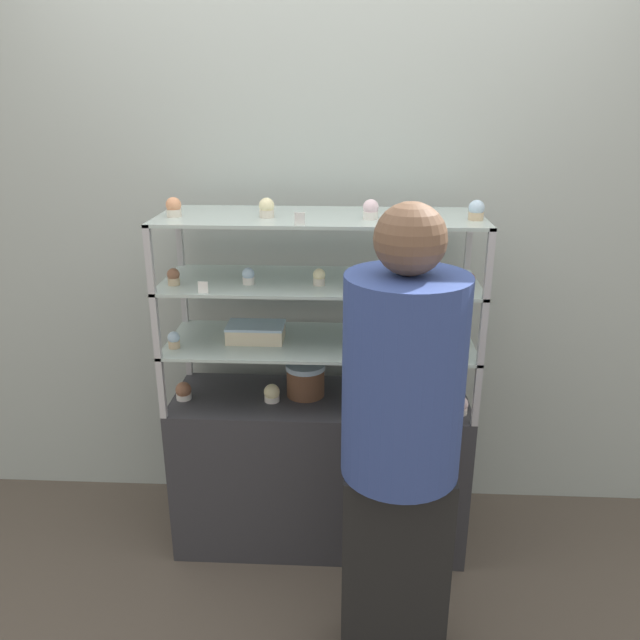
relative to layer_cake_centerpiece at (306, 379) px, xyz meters
The scene contains 29 objects.
ground_plane 0.75m from the layer_cake_centerpiece, 18.91° to the right, with size 20.00×20.00×0.00m, color brown.
back_wall 0.65m from the layer_cake_centerpiece, 79.77° to the left, with size 8.00×0.05×2.60m.
display_base 0.41m from the layer_cake_centerpiece, 18.91° to the right, with size 1.21×0.42×0.67m.
display_riser_lower 0.18m from the layer_cake_centerpiece, 18.91° to the right, with size 1.21×0.42×0.25m.
display_riser_middle 0.42m from the layer_cake_centerpiece, 18.91° to the right, with size 1.21×0.42×0.25m.
display_riser_upper 0.67m from the layer_cake_centerpiece, 18.91° to the right, with size 1.21×0.42×0.25m.
layer_cake_centerpiece is the anchor object (origin of this frame).
sheet_cake_frosted 0.29m from the layer_cake_centerpiece, behind, with size 0.23×0.14×0.07m.
cupcake_0 0.50m from the layer_cake_centerpiece, behind, with size 0.06×0.06×0.07m.
cupcake_1 0.15m from the layer_cake_centerpiece, 154.10° to the right, with size 0.06×0.06×0.07m.
cupcake_2 0.28m from the layer_cake_centerpiece, 27.55° to the right, with size 0.06×0.06×0.07m.
cupcake_3 0.62m from the layer_cake_centerpiece, 12.07° to the right, with size 0.06×0.06×0.07m.
price_tag_0 0.35m from the layer_cake_centerpiece, 38.21° to the right, with size 0.04×0.00×0.04m.
cupcake_4 0.55m from the layer_cake_centerpiece, 166.12° to the right, with size 0.05×0.05×0.07m.
cupcake_5 0.34m from the layer_cake_centerpiece, 16.02° to the right, with size 0.05×0.05×0.07m.
cupcake_6 0.65m from the layer_cake_centerpiece, ahead, with size 0.05×0.05×0.07m.
price_tag_1 0.42m from the layer_cake_centerpiece, 35.05° to the right, with size 0.04×0.00×0.04m.
cupcake_7 0.68m from the layer_cake_centerpiece, 167.22° to the right, with size 0.05×0.05×0.06m.
cupcake_8 0.51m from the layer_cake_centerpiece, 157.19° to the right, with size 0.05×0.05×0.06m.
cupcake_9 0.47m from the layer_cake_centerpiece, 56.19° to the right, with size 0.05×0.05×0.06m.
cupcake_10 0.59m from the layer_cake_centerpiece, 21.35° to the right, with size 0.05×0.05×0.06m.
cupcake_11 0.77m from the layer_cake_centerpiece, 10.63° to the right, with size 0.05×0.05×0.06m.
price_tag_2 0.61m from the layer_cake_centerpiece, 148.51° to the right, with size 0.04×0.00×0.04m.
cupcake_12 0.86m from the layer_cake_centerpiece, behind, with size 0.06×0.06×0.07m.
cupcake_13 0.73m from the layer_cake_centerpiece, 151.46° to the right, with size 0.06×0.06×0.07m.
cupcake_14 0.76m from the layer_cake_centerpiece, 19.53° to the right, with size 0.06×0.06×0.07m.
cupcake_15 0.95m from the layer_cake_centerpiece, ahead, with size 0.06×0.06×0.07m.
price_tag_3 0.73m from the layer_cake_centerpiece, 89.65° to the right, with size 0.04×0.00×0.04m.
customer_figure 0.71m from the layer_cake_centerpiece, 61.25° to the right, with size 0.37×0.37×1.57m.
Camera 1 is at (0.12, -2.30, 1.83)m, focal length 35.00 mm.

